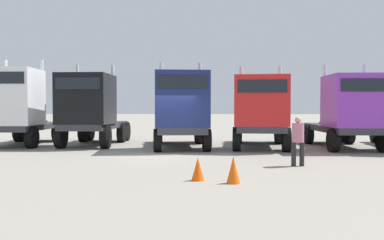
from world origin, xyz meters
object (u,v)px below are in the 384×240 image
(semi_truck_purple, at_px, (349,111))
(traffic_cone_mid, at_px, (198,169))
(semi_truck_black, at_px, (90,108))
(visitor_with_camera, at_px, (298,138))
(semi_truck_navy, at_px, (181,109))
(semi_truck_red, at_px, (261,111))
(traffic_cone_near, at_px, (233,170))
(semi_truck_white, at_px, (18,107))

(semi_truck_purple, distance_m, traffic_cone_mid, 10.89)
(semi_truck_purple, relative_size, traffic_cone_mid, 10.36)
(semi_truck_black, height_order, visitor_with_camera, semi_truck_black)
(semi_truck_navy, bearing_deg, traffic_cone_mid, 0.91)
(semi_truck_red, xyz_separation_m, visitor_with_camera, (0.53, -5.67, -0.86))
(visitor_with_camera, bearing_deg, semi_truck_black, -129.42)
(semi_truck_black, relative_size, traffic_cone_mid, 9.38)
(semi_truck_navy, bearing_deg, semi_truck_black, -110.24)
(semi_truck_purple, xyz_separation_m, traffic_cone_mid, (-6.88, -8.31, -1.49))
(semi_truck_navy, height_order, traffic_cone_near, semi_truck_navy)
(visitor_with_camera, bearing_deg, traffic_cone_mid, -53.40)
(semi_truck_navy, bearing_deg, traffic_cone_near, 6.71)
(semi_truck_red, bearing_deg, traffic_cone_near, -6.32)
(semi_truck_black, xyz_separation_m, traffic_cone_near, (6.70, -9.70, -1.58))
(traffic_cone_near, bearing_deg, semi_truck_white, 137.38)
(visitor_with_camera, distance_m, traffic_cone_near, 4.00)
(semi_truck_white, xyz_separation_m, semi_truck_navy, (8.40, -1.01, -0.12))
(semi_truck_navy, bearing_deg, semi_truck_white, -103.04)
(visitor_with_camera, bearing_deg, semi_truck_navy, -144.70)
(traffic_cone_near, distance_m, traffic_cone_mid, 1.01)
(semi_truck_white, xyz_separation_m, traffic_cone_mid, (9.41, -9.16, -1.70))
(semi_truck_black, height_order, semi_truck_red, semi_truck_black)
(semi_truck_black, relative_size, traffic_cone_near, 8.30)
(semi_truck_black, distance_m, semi_truck_purple, 12.69)
(semi_truck_red, distance_m, traffic_cone_mid, 9.04)
(visitor_with_camera, relative_size, traffic_cone_near, 2.36)
(semi_truck_purple, distance_m, traffic_cone_near, 10.62)
(semi_truck_black, bearing_deg, traffic_cone_mid, 32.07)
(semi_truck_purple, height_order, traffic_cone_near, semi_truck_purple)
(semi_truck_navy, xyz_separation_m, semi_truck_purple, (7.90, 0.16, -0.10))
(semi_truck_black, bearing_deg, traffic_cone_near, 35.00)
(semi_truck_white, height_order, visitor_with_camera, semi_truck_white)
(semi_truck_black, xyz_separation_m, semi_truck_red, (8.54, -0.87, -0.11))
(semi_truck_white, relative_size, semi_truck_black, 1.06)
(semi_truck_red, relative_size, semi_truck_purple, 1.00)
(semi_truck_red, xyz_separation_m, semi_truck_purple, (4.10, -0.16, -0.03))
(semi_truck_white, xyz_separation_m, traffic_cone_near, (10.35, -9.53, -1.66))
(semi_truck_white, bearing_deg, semi_truck_red, 83.86)
(visitor_with_camera, xyz_separation_m, traffic_cone_near, (-2.37, -3.16, -0.61))
(traffic_cone_mid, bearing_deg, semi_truck_white, 135.79)
(semi_truck_purple, xyz_separation_m, visitor_with_camera, (-3.58, -5.52, -0.83))
(semi_truck_white, height_order, semi_truck_purple, semi_truck_white)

